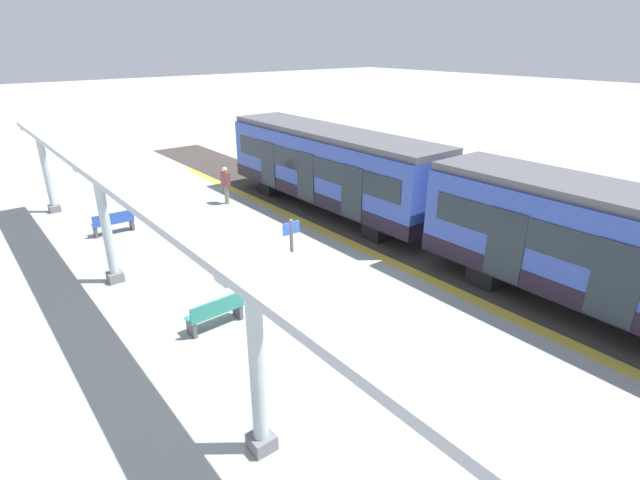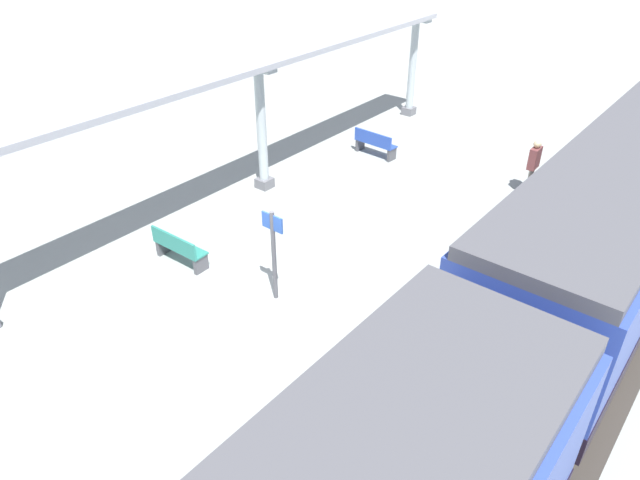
{
  "view_description": "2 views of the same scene",
  "coord_description": "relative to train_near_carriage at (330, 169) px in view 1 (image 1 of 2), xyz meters",
  "views": [
    {
      "loc": [
        7.04,
        9.86,
        6.92
      ],
      "look_at": [
        -0.93,
        -0.14,
        1.57
      ],
      "focal_mm": 27.04,
      "sensor_mm": 36.0,
      "label": 1
    },
    {
      "loc": [
        -7.55,
        6.78,
        7.98
      ],
      "look_at": [
        -0.79,
        -1.55,
        1.27
      ],
      "focal_mm": 32.44,
      "sensor_mm": 36.0,
      "label": 2
    }
  ],
  "objects": [
    {
      "name": "ground_plane",
      "position": [
        5.76,
        5.51,
        -1.83
      ],
      "size": [
        176.0,
        176.0,
        0.0
      ],
      "primitive_type": "plane",
      "color": "#9AA09B"
    },
    {
      "name": "tactile_edge_strip",
      "position": [
        1.81,
        5.51,
        -1.82
      ],
      "size": [
        0.44,
        32.38,
        0.01
      ],
      "primitive_type": "cube",
      "color": "gold",
      "rests_on": "ground"
    },
    {
      "name": "trackbed",
      "position": [
        -0.01,
        5.51,
        -1.82
      ],
      "size": [
        3.2,
        44.38,
        0.01
      ],
      "primitive_type": "cube",
      "color": "#38332D",
      "rests_on": "ground"
    },
    {
      "name": "train_near_carriage",
      "position": [
        0.0,
        0.0,
        0.0
      ],
      "size": [
        2.65,
        11.32,
        3.48
      ],
      "color": "#3149A2",
      "rests_on": "ground"
    },
    {
      "name": "train_far_carriage",
      "position": [
        0.0,
        11.9,
        0.0
      ],
      "size": [
        2.65,
        11.32,
        3.48
      ],
      "color": "#3149A2",
      "rests_on": "ground"
    },
    {
      "name": "canopy_pillar_nearest",
      "position": [
        9.48,
        -7.21,
        0.04
      ],
      "size": [
        1.1,
        0.44,
        3.69
      ],
      "color": "slate",
      "rests_on": "ground"
    },
    {
      "name": "canopy_pillar_second",
      "position": [
        9.48,
        1.08,
        0.04
      ],
      "size": [
        1.1,
        0.44,
        3.69
      ],
      "color": "slate",
      "rests_on": "ground"
    },
    {
      "name": "canopy_pillar_third",
      "position": [
        9.48,
        9.5,
        0.04
      ],
      "size": [
        1.1,
        0.44,
        3.69
      ],
      "color": "slate",
      "rests_on": "ground"
    },
    {
      "name": "canopy_beam",
      "position": [
        9.48,
        5.38,
        1.94
      ],
      "size": [
        1.2,
        25.99,
        0.16
      ],
      "primitive_type": "cube",
      "color": "#A8AAB2",
      "rests_on": "canopy_pillar_nearest"
    },
    {
      "name": "bench_near_end",
      "position": [
        8.24,
        5.36,
        -1.38
      ],
      "size": [
        1.51,
        0.49,
        0.86
      ],
      "color": "#297E6F",
      "rests_on": "ground"
    },
    {
      "name": "bench_mid_platform",
      "position": [
        8.25,
        -3.0,
        -1.38
      ],
      "size": [
        1.52,
        0.51,
        0.86
      ],
      "color": "#2848AA",
      "rests_on": "ground"
    },
    {
      "name": "platform_info_sign",
      "position": [
        5.49,
        4.89,
        -0.5
      ],
      "size": [
        0.56,
        0.1,
        2.2
      ],
      "color": "#4C4C51",
      "rests_on": "ground"
    },
    {
      "name": "passenger_waiting_near_edge",
      "position": [
        3.1,
        -3.57,
        -0.77
      ],
      "size": [
        0.24,
        0.5,
        1.69
      ],
      "color": "gray",
      "rests_on": "ground"
    }
  ]
}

